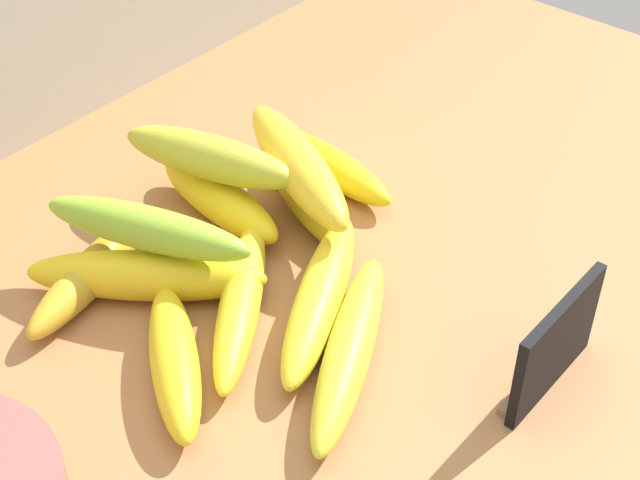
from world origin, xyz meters
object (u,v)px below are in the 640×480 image
at_px(banana_3, 350,349).
at_px(banana_9, 298,165).
at_px(banana_7, 219,199).
at_px(banana_4, 241,301).
at_px(banana_5, 321,297).
at_px(banana_11, 147,228).
at_px(banana_8, 147,276).
at_px(banana_1, 174,361).
at_px(banana_0, 305,197).
at_px(chalkboard_sign, 554,348).
at_px(banana_6, 328,165).
at_px(banana_10, 210,157).
at_px(banana_2, 92,272).

bearing_deg(banana_3, banana_9, 52.89).
height_order(banana_3, banana_7, banana_7).
relative_size(banana_4, banana_5, 0.99).
height_order(banana_7, banana_11, banana_11).
height_order(banana_7, banana_8, banana_8).
bearing_deg(banana_5, banana_7, 75.76).
relative_size(banana_1, banana_9, 0.82).
height_order(banana_1, banana_5, banana_5).
bearing_deg(banana_9, banana_7, 131.50).
relative_size(banana_0, banana_1, 1.04).
relative_size(banana_8, banana_11, 1.09).
height_order(chalkboard_sign, banana_5, chalkboard_sign).
xyz_separation_m(banana_6, banana_8, (-0.22, 0.01, 0.00)).
height_order(banana_5, banana_11, banana_11).
distance_m(banana_5, banana_10, 0.17).
height_order(banana_9, banana_11, same).
relative_size(banana_1, banana_2, 0.95).
height_order(banana_4, banana_11, banana_11).
relative_size(banana_2, banana_3, 0.81).
bearing_deg(banana_11, banana_1, -123.93).
bearing_deg(banana_5, banana_6, 37.79).
height_order(chalkboard_sign, banana_11, chalkboard_sign).
relative_size(banana_8, banana_10, 1.17).
bearing_deg(banana_3, banana_8, 104.27).
relative_size(banana_7, banana_11, 0.86).
bearing_deg(banana_9, chalkboard_sign, -96.88).
distance_m(banana_1, banana_8, 0.10).
height_order(banana_3, banana_6, same).
bearing_deg(banana_7, banana_2, 174.06).
relative_size(chalkboard_sign, banana_7, 0.70).
bearing_deg(banana_4, banana_8, 112.20).
height_order(banana_0, banana_1, same).
distance_m(banana_2, banana_4, 0.13).
distance_m(banana_6, banana_9, 0.07).
bearing_deg(banana_0, banana_6, 16.84).
height_order(banana_5, banana_9, banana_9).
xyz_separation_m(banana_3, banana_6, (0.17, 0.17, 0.00)).
height_order(banana_2, banana_4, banana_2).
distance_m(banana_8, banana_10, 0.13).
bearing_deg(banana_4, banana_7, 51.94).
bearing_deg(banana_10, banana_3, -107.87).
bearing_deg(banana_2, banana_1, -101.40).
relative_size(banana_3, banana_7, 1.33).
xyz_separation_m(chalkboard_sign, banana_2, (-0.15, 0.34, -0.02)).
height_order(banana_2, banana_5, banana_5).
xyz_separation_m(banana_2, banana_5, (0.10, -0.17, 0.00)).
bearing_deg(banana_3, banana_2, 107.35).
bearing_deg(banana_8, banana_3, -75.73).
relative_size(banana_6, banana_7, 1.03).
height_order(banana_6, banana_9, banana_9).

